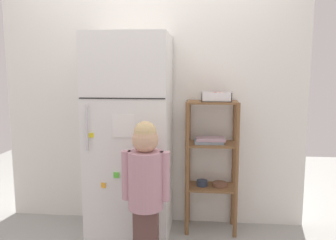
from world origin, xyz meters
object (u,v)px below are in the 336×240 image
(child_standing, at_px, (146,180))
(pantry_shelf_unit, at_px, (211,156))
(refrigerator, at_px, (130,137))
(fruit_bin, at_px, (217,97))

(child_standing, distance_m, pantry_shelf_unit, 0.79)
(refrigerator, height_order, pantry_shelf_unit, refrigerator)
(child_standing, xyz_separation_m, pantry_shelf_unit, (0.48, 0.62, 0.03))
(pantry_shelf_unit, bearing_deg, child_standing, -127.62)
(refrigerator, bearing_deg, fruit_bin, 10.51)
(fruit_bin, bearing_deg, pantry_shelf_unit, -175.38)
(child_standing, bearing_deg, refrigerator, 113.65)
(refrigerator, bearing_deg, pantry_shelf_unit, 10.82)
(child_standing, relative_size, pantry_shelf_unit, 0.92)
(pantry_shelf_unit, distance_m, fruit_bin, 0.52)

